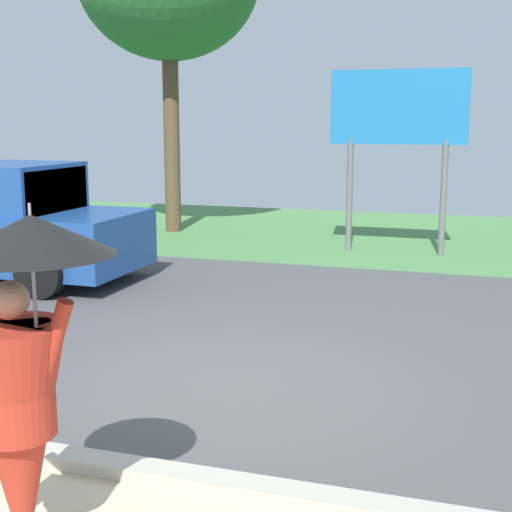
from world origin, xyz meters
TOP-DOWN VIEW (x-y plane):
  - ground_plane at (0.00, 2.95)m, footprint 40.00×22.00m
  - monk_pedestrian at (-0.13, -3.14)m, footprint 1.03×0.91m
  - roadside_billboard at (0.56, 7.77)m, footprint 2.60×0.12m

SIDE VIEW (x-z plane):
  - ground_plane at x=0.00m, z-range -0.15..0.05m
  - monk_pedestrian at x=-0.13m, z-range 0.00..2.13m
  - roadside_billboard at x=0.56m, z-range 0.80..4.30m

